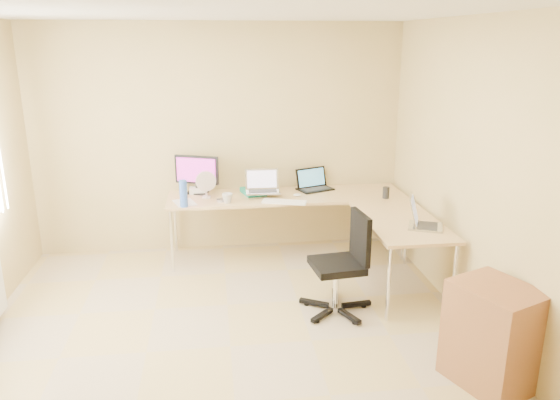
{
  "coord_description": "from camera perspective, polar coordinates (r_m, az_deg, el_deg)",
  "views": [
    {
      "loc": [
        -0.09,
        -3.86,
        2.4
      ],
      "look_at": [
        0.55,
        1.1,
        0.9
      ],
      "focal_mm": 34.36,
      "sensor_mm": 36.0,
      "label": 1
    }
  ],
  "objects": [
    {
      "name": "desk_main",
      "position": [
        6.12,
        0.73,
        -2.74
      ],
      "size": [
        2.65,
        0.7,
        0.73
      ],
      "primitive_type": "cube",
      "color": "tan",
      "rests_on": "ground"
    },
    {
      "name": "monitor",
      "position": [
        6.09,
        -8.83,
        2.7
      ],
      "size": [
        0.53,
        0.34,
        0.44
      ],
      "primitive_type": "cube",
      "rotation": [
        0.0,
        0.0,
        -0.37
      ],
      "color": "black",
      "rests_on": "desk_main"
    },
    {
      "name": "laptop_center",
      "position": [
        5.9,
        -1.87,
        1.97
      ],
      "size": [
        0.37,
        0.29,
        0.24
      ],
      "primitive_type": "cube",
      "rotation": [
        0.0,
        0.0,
        -0.01
      ],
      "color": "#B0B0B0",
      "rests_on": "desk_main"
    },
    {
      "name": "mouse",
      "position": [
        5.95,
        1.84,
        0.55
      ],
      "size": [
        0.1,
        0.09,
        0.03
      ],
      "primitive_type": "ellipsoid",
      "rotation": [
        0.0,
        0.0,
        -0.4
      ],
      "color": "white",
      "rests_on": "desk_main"
    },
    {
      "name": "wall_back",
      "position": [
        6.21,
        -6.44,
        6.39
      ],
      "size": [
        4.5,
        0.0,
        4.5
      ],
      "primitive_type": "plane",
      "rotation": [
        1.57,
        0.0,
        0.0
      ],
      "color": "tan",
      "rests_on": "ground"
    },
    {
      "name": "cabinet",
      "position": [
        4.23,
        21.7,
        -13.46
      ],
      "size": [
        0.65,
        0.71,
        0.79
      ],
      "primitive_type": "cube",
      "rotation": [
        0.0,
        0.0,
        0.39
      ],
      "color": "#9D703D",
      "rests_on": "ground"
    },
    {
      "name": "keyboard",
      "position": [
        5.71,
        0.46,
        -0.2
      ],
      "size": [
        0.49,
        0.27,
        0.02
      ],
      "primitive_type": "cube",
      "rotation": [
        0.0,
        0.0,
        -0.31
      ],
      "color": "white",
      "rests_on": "desk_main"
    },
    {
      "name": "white_box",
      "position": [
        6.13,
        -8.73,
        1.03
      ],
      "size": [
        0.19,
        0.14,
        0.07
      ],
      "primitive_type": "cube",
      "rotation": [
        0.0,
        0.0,
        -0.01
      ],
      "color": "silver",
      "rests_on": "desk_main"
    },
    {
      "name": "desk_return",
      "position": [
        5.43,
        12.53,
        -5.72
      ],
      "size": [
        0.7,
        1.3,
        0.73
      ],
      "primitive_type": "cube",
      "color": "tan",
      "rests_on": "ground"
    },
    {
      "name": "ceiling",
      "position": [
        3.87,
        -6.38,
        19.57
      ],
      "size": [
        4.5,
        4.5,
        0.0
      ],
      "primitive_type": "plane",
      "rotation": [
        3.14,
        0.0,
        0.0
      ],
      "color": "white",
      "rests_on": "ground"
    },
    {
      "name": "book_stack",
      "position": [
        6.06,
        -2.87,
        0.92
      ],
      "size": [
        0.3,
        0.35,
        0.05
      ],
      "primitive_type": "cube",
      "rotation": [
        0.0,
        0.0,
        0.27
      ],
      "color": "#11705B",
      "rests_on": "desk_main"
    },
    {
      "name": "floor",
      "position": [
        4.55,
        -5.3,
        -15.25
      ],
      "size": [
        4.5,
        4.5,
        0.0
      ],
      "primitive_type": "plane",
      "color": "tan",
      "rests_on": "ground"
    },
    {
      "name": "wall_front",
      "position": [
        1.95,
        -3.63,
        -17.64
      ],
      "size": [
        4.5,
        0.0,
        4.5
      ],
      "primitive_type": "plane",
      "rotation": [
        -1.57,
        0.0,
        0.0
      ],
      "color": "tan",
      "rests_on": "ground"
    },
    {
      "name": "cd_stack",
      "position": [
        5.8,
        -6.26,
        -0.01
      ],
      "size": [
        0.11,
        0.11,
        0.03
      ],
      "primitive_type": "cylinder",
      "rotation": [
        0.0,
        0.0,
        -0.1
      ],
      "color": "silver",
      "rests_on": "desk_main"
    },
    {
      "name": "wall_right",
      "position": [
        4.57,
        21.54,
        1.59
      ],
      "size": [
        0.0,
        4.5,
        4.5
      ],
      "primitive_type": "plane",
      "rotation": [
        1.57,
        0.0,
        -1.57
      ],
      "color": "tan",
      "rests_on": "ground"
    },
    {
      "name": "office_chair",
      "position": [
        4.86,
        6.06,
        -6.41
      ],
      "size": [
        0.62,
        0.62,
        0.94
      ],
      "primitive_type": "cube",
      "rotation": [
        0.0,
        0.0,
        0.11
      ],
      "color": "black",
      "rests_on": "ground"
    },
    {
      "name": "papers",
      "position": [
        5.8,
        -10.11,
        -0.27
      ],
      "size": [
        0.28,
        0.34,
        0.01
      ],
      "primitive_type": "cube",
      "rotation": [
        0.0,
        0.0,
        0.32
      ],
      "color": "white",
      "rests_on": "desk_main"
    },
    {
      "name": "black_cup",
      "position": [
        5.98,
        11.21,
        0.77
      ],
      "size": [
        0.08,
        0.08,
        0.12
      ],
      "primitive_type": "cylinder",
      "rotation": [
        0.0,
        0.0,
        0.14
      ],
      "color": "black",
      "rests_on": "desk_main"
    },
    {
      "name": "laptop_black",
      "position": [
        6.19,
        3.79,
        2.19
      ],
      "size": [
        0.47,
        0.41,
        0.25
      ],
      "primitive_type": "cube",
      "rotation": [
        0.0,
        0.0,
        0.37
      ],
      "color": "black",
      "rests_on": "desk_main"
    },
    {
      "name": "mug",
      "position": [
        5.72,
        -5.62,
        0.19
      ],
      "size": [
        0.11,
        0.11,
        0.11
      ],
      "primitive_type": "imported",
      "rotation": [
        0.0,
        0.0,
        0.0
      ],
      "color": "silver",
      "rests_on": "desk_main"
    },
    {
      "name": "desk_fan",
      "position": [
        5.91,
        -7.88,
        1.53
      ],
      "size": [
        0.26,
        0.26,
        0.28
      ],
      "primitive_type": "cylinder",
      "rotation": [
        0.0,
        0.0,
        0.21
      ],
      "color": "beige",
      "rests_on": "desk_main"
    },
    {
      "name": "laptop_return",
      "position": [
        5.12,
        15.32,
        -1.55
      ],
      "size": [
        0.44,
        0.4,
        0.24
      ],
      "primitive_type": "cube",
      "rotation": [
        0.0,
        0.0,
        1.16
      ],
      "color": "beige",
      "rests_on": "desk_return"
    },
    {
      "name": "water_bottle",
      "position": [
        5.63,
        -10.24,
        0.69
      ],
      "size": [
        0.1,
        0.1,
        0.29
      ],
      "primitive_type": "cylinder",
      "rotation": [
        0.0,
        0.0,
        0.2
      ],
      "color": "blue",
      "rests_on": "desk_main"
    }
  ]
}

